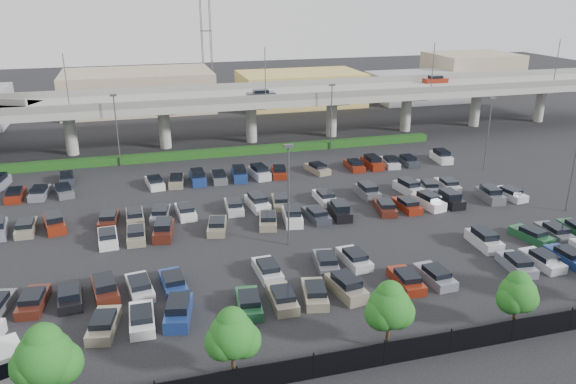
{
  "coord_description": "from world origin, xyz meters",
  "views": [
    {
      "loc": [
        -13.81,
        -56.65,
        23.99
      ],
      "look_at": [
        2.64,
        1.49,
        2.0
      ],
      "focal_mm": 35.0,
      "sensor_mm": 36.0,
      "label": 1
    }
  ],
  "objects": [
    {
      "name": "overpass",
      "position": [
        -0.22,
        32.01,
        6.97
      ],
      "size": [
        150.0,
        13.0,
        15.8
      ],
      "color": "gray",
      "rests_on": "ground"
    },
    {
      "name": "fence",
      "position": [
        -0.05,
        -28.0,
        0.9
      ],
      "size": [
        70.0,
        0.1,
        2.0
      ],
      "color": "black",
      "rests_on": "ground"
    },
    {
      "name": "tree_row",
      "position": [
        0.7,
        -26.53,
        3.52
      ],
      "size": [
        65.07,
        3.66,
        5.94
      ],
      "color": "#332316",
      "rests_on": "ground"
    },
    {
      "name": "parked_cars",
      "position": [
        -1.08,
        -3.21,
        0.61
      ],
      "size": [
        62.97,
        41.66,
        1.67
      ],
      "color": "gray",
      "rests_on": "ground"
    },
    {
      "name": "distant_buildings",
      "position": [
        12.38,
        61.81,
        3.74
      ],
      "size": [
        138.0,
        24.0,
        9.0
      ],
      "color": "gray",
      "rests_on": "ground"
    },
    {
      "name": "comm_tower",
      "position": [
        4.0,
        74.0,
        15.61
      ],
      "size": [
        2.4,
        2.4,
        30.0
      ],
      "color": "#48484D",
      "rests_on": "ground"
    },
    {
      "name": "hedge",
      "position": [
        0.0,
        25.0,
        0.55
      ],
      "size": [
        66.0,
        1.6,
        1.1
      ],
      "primitive_type": "cube",
      "color": "#113B12",
      "rests_on": "ground"
    },
    {
      "name": "ground",
      "position": [
        0.0,
        0.0,
        0.0
      ],
      "size": [
        280.0,
        280.0,
        0.0
      ],
      "primitive_type": "plane",
      "color": "black"
    },
    {
      "name": "light_poles",
      "position": [
        -4.13,
        2.0,
        6.24
      ],
      "size": [
        66.9,
        48.38,
        10.3
      ],
      "color": "#48484D",
      "rests_on": "ground"
    }
  ]
}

